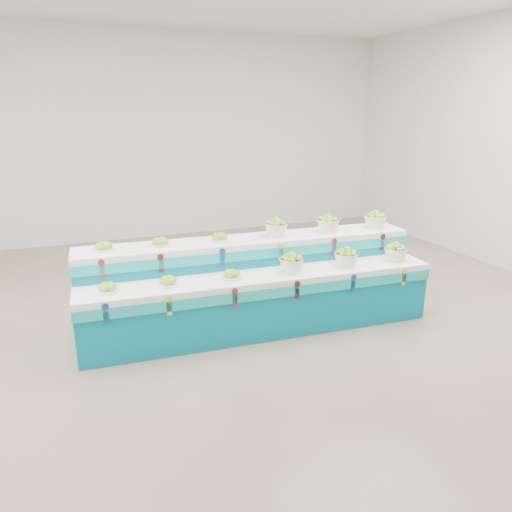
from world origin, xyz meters
The scene contains 15 objects.
ground centered at (0.00, 0.00, 0.00)m, with size 10.00×10.00×0.00m, color #72634E.
back_wall centered at (0.00, 5.00, 2.00)m, with size 10.00×10.00×0.00m, color silver.
display_stand centered at (0.42, 0.28, 0.51)m, with size 4.14×1.06×1.02m, color #037699, non-canonical shape.
plate_lower_left centered at (-1.29, 0.13, 0.77)m, with size 0.22×0.22×0.10m, color white.
plate_lower_mid centered at (-0.67, 0.09, 0.77)m, with size 0.22×0.22×0.10m, color white.
plate_lower_right centered at (0.03, 0.05, 0.77)m, with size 0.22×0.22×0.10m, color white.
basket_lower_left centered at (0.75, 0.01, 0.83)m, with size 0.28×0.28×0.21m, color silver, non-canonical shape.
basket_lower_mid centered at (1.45, -0.03, 0.83)m, with size 0.28×0.28×0.21m, color silver, non-canonical shape.
basket_lower_right centered at (2.14, -0.07, 0.83)m, with size 0.28×0.28×0.21m, color silver, non-canonical shape.
plate_upper_left centered at (-1.26, 0.64, 1.07)m, with size 0.22×0.22×0.10m, color white.
plate_upper_mid centered at (-0.64, 0.60, 1.07)m, with size 0.22×0.22×0.10m, color white.
plate_upper_right centered at (0.06, 0.56, 1.07)m, with size 0.22×0.22×0.10m, color white.
basket_upper_left centered at (0.78, 0.52, 1.13)m, with size 0.28×0.28×0.21m, color silver, non-canonical shape.
basket_upper_mid centered at (1.48, 0.48, 1.13)m, with size 0.28×0.28×0.21m, color silver, non-canonical shape.
basket_upper_right centered at (2.17, 0.44, 1.13)m, with size 0.28×0.28×0.21m, color silver, non-canonical shape.
Camera 1 is at (-1.56, -4.73, 2.53)m, focal length 33.61 mm.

